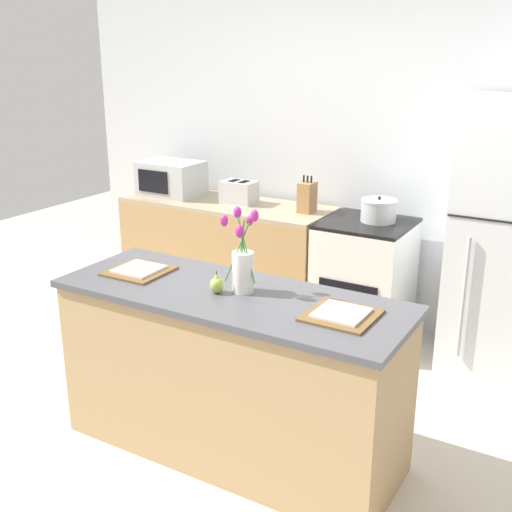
% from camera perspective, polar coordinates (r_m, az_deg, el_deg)
% --- Properties ---
extents(ground_plane, '(10.00, 10.00, 0.00)m').
position_cam_1_polar(ground_plane, '(3.60, -2.10, -16.69)').
color(ground_plane, beige).
extents(back_wall, '(5.20, 0.08, 2.70)m').
position_cam_1_polar(back_wall, '(4.81, 10.76, 9.44)').
color(back_wall, silver).
rests_on(back_wall, ground_plane).
extents(kitchen_island, '(1.80, 0.66, 0.90)m').
position_cam_1_polar(kitchen_island, '(3.36, -2.19, -10.39)').
color(kitchen_island, tan).
rests_on(kitchen_island, ground_plane).
extents(back_counter, '(1.68, 0.60, 0.90)m').
position_cam_1_polar(back_counter, '(5.13, -2.59, -0.08)').
color(back_counter, tan).
rests_on(back_counter, ground_plane).
extents(stove_range, '(0.60, 0.61, 0.90)m').
position_cam_1_polar(stove_range, '(4.63, 9.56, -2.36)').
color(stove_range, silver).
rests_on(stove_range, ground_plane).
extents(refrigerator, '(0.68, 0.67, 1.78)m').
position_cam_1_polar(refrigerator, '(4.28, 21.80, 1.02)').
color(refrigerator, silver).
rests_on(refrigerator, ground_plane).
extents(flower_vase, '(0.18, 0.14, 0.43)m').
position_cam_1_polar(flower_vase, '(3.13, -1.21, -0.72)').
color(flower_vase, silver).
rests_on(flower_vase, kitchen_island).
extents(pear_figurine, '(0.07, 0.07, 0.11)m').
position_cam_1_polar(pear_figurine, '(3.16, -3.51, -2.52)').
color(pear_figurine, '#9EBC47').
rests_on(pear_figurine, kitchen_island).
extents(plate_setting_left, '(0.31, 0.31, 0.02)m').
position_cam_1_polar(plate_setting_left, '(3.50, -10.38, -1.26)').
color(plate_setting_left, brown).
rests_on(plate_setting_left, kitchen_island).
extents(plate_setting_right, '(0.31, 0.31, 0.02)m').
position_cam_1_polar(plate_setting_right, '(2.92, 7.59, -5.17)').
color(plate_setting_right, brown).
rests_on(plate_setting_right, kitchen_island).
extents(toaster, '(0.28, 0.18, 0.17)m').
position_cam_1_polar(toaster, '(4.95, -1.52, 5.71)').
color(toaster, '#B7BABC').
rests_on(toaster, back_counter).
extents(cooking_pot, '(0.25, 0.25, 0.18)m').
position_cam_1_polar(cooking_pot, '(4.50, 10.85, 4.00)').
color(cooking_pot, '#B2B5B7').
rests_on(cooking_pot, stove_range).
extents(microwave, '(0.48, 0.37, 0.27)m').
position_cam_1_polar(microwave, '(5.27, -7.53, 6.87)').
color(microwave, '#B7BABC').
rests_on(microwave, back_counter).
extents(knife_block, '(0.10, 0.14, 0.27)m').
position_cam_1_polar(knife_block, '(4.68, 4.56, 5.23)').
color(knife_block, '#A37547').
rests_on(knife_block, back_counter).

